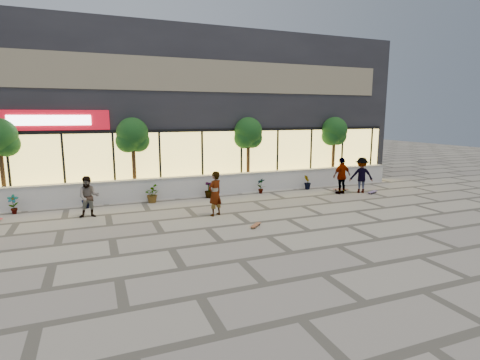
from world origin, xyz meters
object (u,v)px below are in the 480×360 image
object	(u,v)px
skater_center	(215,194)
skateboard_right_near	(341,189)
skater_right_near	(342,176)
tree_midwest	(133,137)
tree_east	(334,133)
skater_right_far	(361,175)
skateboard_right_far	(373,192)
skater_left	(89,197)
tree_mideast	(248,135)
skateboard_center	(256,225)

from	to	relation	value
skater_center	skateboard_right_near	distance (m)	8.22
skater_right_near	tree_midwest	bearing A→B (deg)	-22.84
skateboard_right_near	tree_east	bearing A→B (deg)	92.77
tree_east	skater_right_far	xyz separation A→B (m)	(-0.32, -2.97, -2.06)
tree_midwest	skater_right_far	bearing A→B (deg)	-14.90
skater_center	skater_right_far	size ratio (longest dim) A/B	0.98
skateboard_right_far	skater_right_near	bearing A→B (deg)	135.71
skater_center	skater_left	xyz separation A→B (m)	(-4.74, 1.60, -0.08)
tree_mideast	tree_midwest	bearing A→B (deg)	180.00
skater_left	skateboard_right_near	world-z (taller)	skater_left
tree_east	skater_center	distance (m)	10.14
skater_left	skateboard_center	size ratio (longest dim) A/B	2.66
tree_mideast	skater_center	bearing A→B (deg)	-126.41
skater_center	skater_right_near	bearing A→B (deg)	164.68
tree_midwest	tree_mideast	xyz separation A→B (m)	(6.00, 0.00, 0.00)
skater_right_far	skateboard_right_far	world-z (taller)	skater_right_far
skater_left	skater_right_far	bearing A→B (deg)	5.60
tree_midwest	skateboard_right_near	distance (m)	11.11
skater_left	skateboard_right_far	xyz separation A→B (m)	(13.70, -0.45, -0.75)
tree_east	skater_left	xyz separation A→B (m)	(-13.58, -2.93, -2.16)
tree_mideast	tree_east	size ratio (longest dim) A/B	1.00
tree_mideast	skateboard_right_near	distance (m)	5.79
tree_mideast	skater_right_far	xyz separation A→B (m)	(5.18, -2.97, -2.06)
tree_east	tree_mideast	bearing A→B (deg)	180.00
skateboard_center	skater_right_near	bearing A→B (deg)	-14.38
skateboard_center	skateboard_right_far	xyz separation A→B (m)	(8.07, 3.19, 0.01)
tree_midwest	skateboard_center	bearing A→B (deg)	-61.59
skater_center	skateboard_right_far	xyz separation A→B (m)	(8.96, 1.14, -0.83)
tree_midwest	tree_mideast	bearing A→B (deg)	0.00
skater_right_far	skater_center	bearing A→B (deg)	35.64
skater_right_near	skateboard_right_near	world-z (taller)	skater_right_near
tree_mideast	skateboard_center	xyz separation A→B (m)	(-2.45, -6.57, -2.92)
skater_right_near	skateboard_right_near	xyz separation A→B (m)	(0.46, 0.67, -0.86)
skater_center	skater_right_far	world-z (taller)	skater_right_far
skater_left	skateboard_right_far	distance (m)	13.73
skateboard_right_near	skateboard_center	bearing A→B (deg)	-120.42
skater_center	skater_right_near	size ratio (longest dim) A/B	0.96
tree_midwest	skater_left	world-z (taller)	tree_midwest
skater_left	skateboard_right_far	bearing A→B (deg)	3.90
tree_midwest	skater_right_near	size ratio (longest dim) A/B	2.08
skateboard_right_near	tree_midwest	bearing A→B (deg)	-164.41
skater_center	skateboard_right_near	bearing A→B (deg)	168.51
tree_midwest	skateboard_right_near	size ratio (longest dim) A/B	4.87
tree_east	skateboard_right_far	distance (m)	4.46
skater_center	skateboard_right_near	world-z (taller)	skater_center
skateboard_right_far	skater_right_far	bearing A→B (deg)	111.67
skater_right_near	skateboard_center	size ratio (longest dim) A/B	3.03
tree_midwest	skater_center	size ratio (longest dim) A/B	2.15
tree_east	skater_right_near	bearing A→B (deg)	-117.17
tree_mideast	skateboard_center	size ratio (longest dim) A/B	6.29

